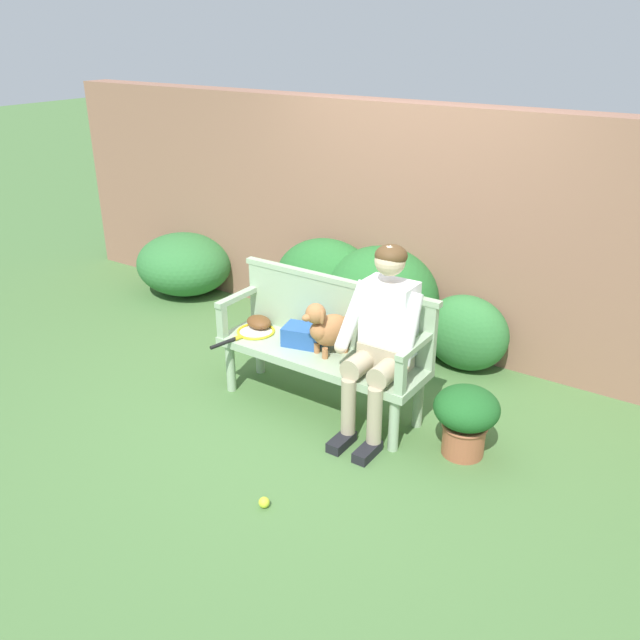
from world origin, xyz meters
name	(u,v)px	position (x,y,z in m)	size (l,w,h in m)	color
ground_plane	(320,407)	(0.00, 0.00, 0.00)	(40.00, 40.00, 0.00)	#4C753D
brick_garden_fence	(419,227)	(0.00, 1.50, 1.01)	(8.00, 0.30, 2.03)	#936651
hedge_bush_far_left	(380,299)	(-0.14, 1.11, 0.45)	(1.01, 0.97, 0.90)	#286B2D
hedge_bush_far_right	(327,288)	(-0.68, 1.11, 0.44)	(1.04, 0.73, 0.88)	#286B2D
hedge_bush_mid_right	(466,333)	(0.63, 1.17, 0.31)	(0.70, 0.49, 0.63)	#337538
hedge_bush_mid_left	(184,264)	(-2.46, 1.11, 0.31)	(1.02, 0.92, 0.62)	#337538
garden_bench	(320,360)	(0.00, 0.00, 0.39)	(1.57, 0.47, 0.45)	#9EB793
bench_backrest	(336,310)	(0.00, 0.21, 0.71)	(1.61, 0.06, 0.50)	#9EB793
bench_armrest_left_end	(231,307)	(-0.74, -0.08, 0.65)	(0.06, 0.47, 0.28)	#9EB793
bench_armrest_right_end	(410,359)	(0.74, -0.08, 0.65)	(0.06, 0.47, 0.28)	#9EB793
person_seated	(383,335)	(0.50, -0.01, 0.72)	(0.56, 0.64, 1.32)	black
dog_on_bench	(327,328)	(0.05, 0.01, 0.65)	(0.29, 0.40, 0.40)	#AD7042
tennis_racket	(253,332)	(-0.59, -0.03, 0.46)	(0.34, 0.58, 0.03)	yellow
baseball_glove	(259,322)	(-0.62, 0.08, 0.50)	(0.22, 0.17, 0.09)	brown
sports_bag	(303,335)	(-0.17, 0.04, 0.52)	(0.28, 0.20, 0.14)	#2856A3
tennis_ball	(264,502)	(0.36, -1.11, 0.03)	(0.07, 0.07, 0.07)	#CCDB33
potted_plant	(466,416)	(1.10, 0.05, 0.28)	(0.43, 0.43, 0.48)	#A85B3D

